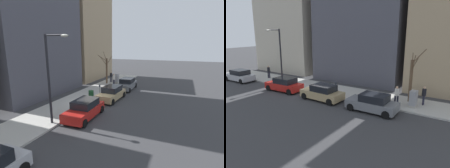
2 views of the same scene
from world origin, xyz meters
The scene contains 15 objects.
ground_plane centered at (0.00, 0.00, 0.00)m, with size 120.00×120.00×0.00m, color #38383A.
sidewalk centered at (2.00, 0.00, 0.07)m, with size 4.00×36.00×0.15m, color #B2AFA8.
parked_car_grey centered at (-1.27, -7.26, 0.74)m, with size 1.94×4.21×1.52m.
parked_car_tan centered at (-1.20, -1.98, 0.74)m, with size 2.06×4.26×1.52m.
parked_car_red centered at (-1.06, 3.42, 0.74)m, with size 2.05×4.26×1.52m.
parked_car_silver centered at (-1.08, 11.76, 0.74)m, with size 1.96×4.22×1.52m.
parking_meter centered at (0.45, -2.39, 0.98)m, with size 0.14×0.10×1.35m.
utility_box centered at (1.30, -9.85, 0.85)m, with size 0.83×0.61×1.43m.
streetlamp centered at (0.28, 5.52, 4.02)m, with size 1.97×0.32×6.50m.
bare_tree centered at (2.65, -9.17, 2.31)m, with size 1.97×1.31×4.82m.
trash_bin centered at (0.90, -1.15, 0.60)m, with size 0.56×0.56×0.90m, color #14381E.
pedestrian_near_meter centered at (2.41, -10.44, 1.09)m, with size 0.40×0.36×1.66m.
pedestrian_midblock centered at (1.12, -8.44, 1.09)m, with size 0.36×0.36×1.66m.
pedestrian_far_corner centered at (1.89, 9.66, 1.09)m, with size 0.36×0.40×1.66m.
office_tower_right centered at (10.77, 11.72, 8.40)m, with size 10.53×10.53×16.80m, color #BCB29E.
Camera 2 is at (-16.99, -14.39, 6.71)m, focal length 35.00 mm.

